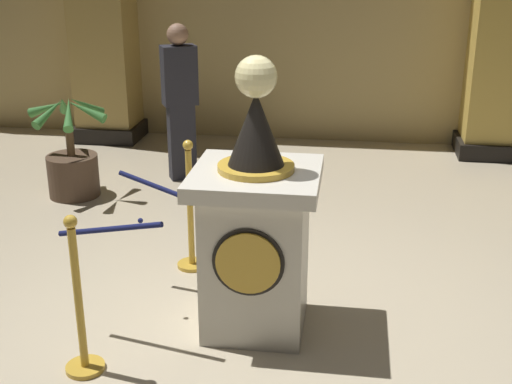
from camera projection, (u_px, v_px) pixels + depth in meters
ground_plane at (236, 323)px, 4.69m from camera, size 11.27×11.27×0.00m
pedestal_clock at (256, 230)px, 4.43m from camera, size 0.82×0.82×1.85m
stanchion_near at (191, 224)px, 5.38m from camera, size 0.24×0.24×1.07m
stanchion_far at (80, 319)px, 4.06m from camera, size 0.24×0.24×1.03m
velvet_rope at (140, 209)px, 4.57m from camera, size 0.92×0.94×0.22m
potted_palm_left at (72, 164)px, 6.93m from camera, size 0.86×0.77×1.09m
bystander_guest at (180, 99)px, 7.25m from camera, size 0.42×0.36×1.69m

